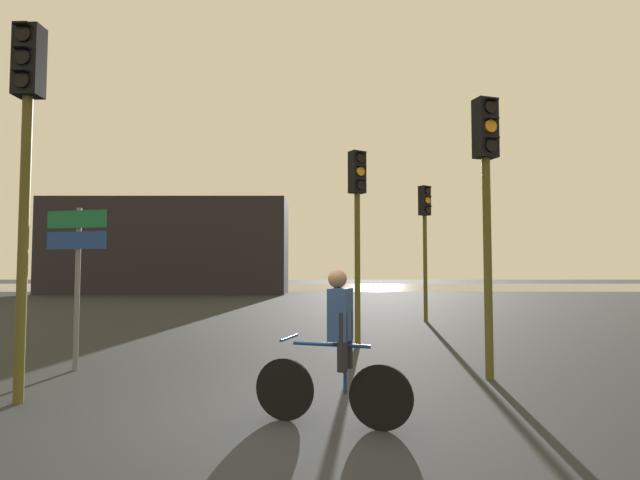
% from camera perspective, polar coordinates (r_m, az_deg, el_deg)
% --- Properties ---
extents(ground_plane, '(120.00, 120.00, 0.00)m').
position_cam_1_polar(ground_plane, '(5.55, -5.55, -20.31)').
color(ground_plane, black).
extents(water_strip, '(80.00, 16.00, 0.01)m').
position_cam_1_polar(water_strip, '(41.19, -0.67, -5.39)').
color(water_strip, slate).
rests_on(water_strip, ground).
extents(distant_building, '(14.78, 4.00, 5.84)m').
position_cam_1_polar(distant_building, '(32.59, -16.90, -0.72)').
color(distant_building, black).
rests_on(distant_building, ground).
extents(traffic_light_center, '(0.40, 0.42, 4.12)m').
position_cam_1_polar(traffic_light_center, '(10.66, 4.33, 3.55)').
color(traffic_light_center, '#4C4719').
rests_on(traffic_light_center, ground).
extents(traffic_light_far_right, '(0.40, 0.42, 4.12)m').
position_cam_1_polar(traffic_light_far_right, '(15.52, 11.94, 1.52)').
color(traffic_light_far_right, '#4C4719').
rests_on(traffic_light_far_right, ground).
extents(traffic_light_near_left, '(0.33, 0.34, 4.67)m').
position_cam_1_polar(traffic_light_near_left, '(7.29, -30.50, 9.93)').
color(traffic_light_near_left, '#4C4719').
rests_on(traffic_light_near_left, ground).
extents(traffic_light_near_right, '(0.38, 0.40, 4.18)m').
position_cam_1_polar(traffic_light_near_right, '(7.91, 18.53, 6.33)').
color(traffic_light_near_right, '#4C4719').
rests_on(traffic_light_near_right, ground).
extents(direction_sign_post, '(1.07, 0.30, 2.60)m').
position_cam_1_polar(direction_sign_post, '(8.91, -26.00, -1.81)').
color(direction_sign_post, slate).
rests_on(direction_sign_post, ground).
extents(cyclist, '(1.63, 0.66, 1.62)m').
position_cam_1_polar(cyclist, '(5.31, 2.00, -12.01)').
color(cyclist, black).
rests_on(cyclist, ground).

